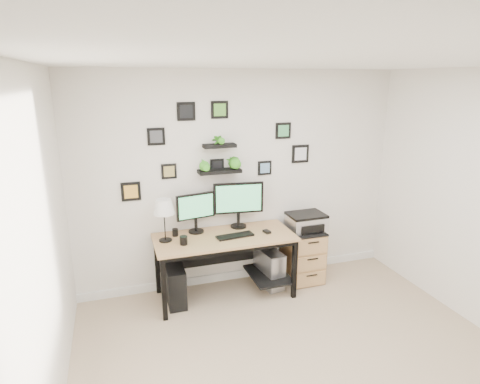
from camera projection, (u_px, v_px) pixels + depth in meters
name	position (u px, v px, depth m)	size (l,w,h in m)	color
room	(242.00, 274.00, 5.19)	(4.00, 4.00, 4.00)	tan
desk	(227.00, 245.00, 4.66)	(1.60, 0.70, 0.75)	tan
monitor_left	(196.00, 210.00, 4.62)	(0.46, 0.21, 0.47)	black
monitor_right	(239.00, 201.00, 4.77)	(0.60, 0.21, 0.56)	black
keyboard	(235.00, 236.00, 4.56)	(0.43, 0.14, 0.02)	black
mouse	(267.00, 232.00, 4.68)	(0.06, 0.10, 0.03)	black
table_lamp	(164.00, 208.00, 4.35)	(0.24, 0.24, 0.48)	black
mug	(184.00, 240.00, 4.34)	(0.08, 0.08, 0.10)	black
pen_cup	(175.00, 232.00, 4.58)	(0.07, 0.07, 0.09)	black
pc_tower_black	(175.00, 285.00, 4.56)	(0.20, 0.45, 0.45)	black
pc_tower_grey	(269.00, 268.00, 4.96)	(0.27, 0.49, 0.46)	gray
file_cabinet	(303.00, 254.00, 5.09)	(0.43, 0.53, 0.67)	tan
printer	(306.00, 222.00, 4.98)	(0.45, 0.37, 0.20)	silver
wall_decor	(220.00, 153.00, 4.62)	(2.30, 0.18, 1.08)	black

